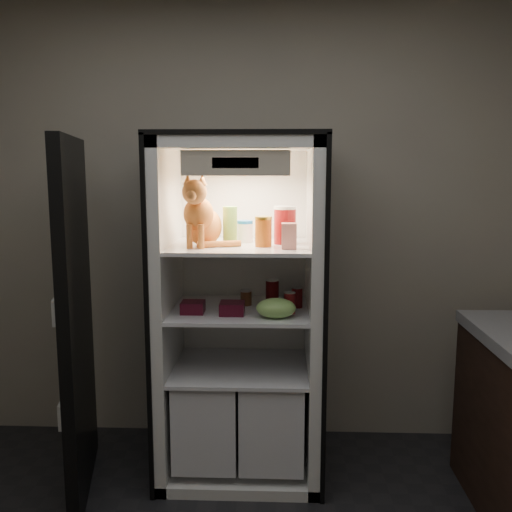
{
  "coord_description": "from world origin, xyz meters",
  "views": [
    {
      "loc": [
        0.2,
        -1.69,
        1.71
      ],
      "look_at": [
        0.09,
        1.32,
        1.23
      ],
      "focal_mm": 40.0,
      "sensor_mm": 36.0,
      "label": 1
    }
  ],
  "objects_px": {
    "cream_carton": "(289,236)",
    "berry_box_right": "(232,308)",
    "mayo_tub": "(245,231)",
    "refrigerator": "(241,331)",
    "salsa_jar": "(263,231)",
    "soda_can_b": "(297,297)",
    "parmesan_shaker": "(230,226)",
    "condiment_jar": "(246,297)",
    "tabby_cat": "(201,219)",
    "pepper_jar": "(285,225)",
    "grape_bag": "(276,308)",
    "soda_can_c": "(290,303)",
    "berry_box_left": "(193,307)",
    "soda_can_a": "(272,292)"
  },
  "relations": [
    {
      "from": "mayo_tub",
      "to": "condiment_jar",
      "type": "relative_size",
      "value": 1.38
    },
    {
      "from": "refrigerator",
      "to": "berry_box_left",
      "type": "height_order",
      "value": "refrigerator"
    },
    {
      "from": "parmesan_shaker",
      "to": "pepper_jar",
      "type": "relative_size",
      "value": 1.0
    },
    {
      "from": "mayo_tub",
      "to": "cream_carton",
      "type": "relative_size",
      "value": 0.92
    },
    {
      "from": "soda_can_a",
      "to": "condiment_jar",
      "type": "xyz_separation_m",
      "value": [
        -0.15,
        -0.03,
        -0.02
      ]
    },
    {
      "from": "refrigerator",
      "to": "pepper_jar",
      "type": "bearing_deg",
      "value": -5.07
    },
    {
      "from": "cream_carton",
      "to": "berry_box_left",
      "type": "bearing_deg",
      "value": 175.49
    },
    {
      "from": "pepper_jar",
      "to": "soda_can_c",
      "type": "relative_size",
      "value": 1.79
    },
    {
      "from": "tabby_cat",
      "to": "cream_carton",
      "type": "xyz_separation_m",
      "value": [
        0.46,
        -0.09,
        -0.08
      ]
    },
    {
      "from": "refrigerator",
      "to": "condiment_jar",
      "type": "height_order",
      "value": "refrigerator"
    },
    {
      "from": "salsa_jar",
      "to": "cream_carton",
      "type": "distance_m",
      "value": 0.15
    },
    {
      "from": "parmesan_shaker",
      "to": "soda_can_c",
      "type": "distance_m",
      "value": 0.52
    },
    {
      "from": "soda_can_a",
      "to": "cream_carton",
      "type": "bearing_deg",
      "value": -71.09
    },
    {
      "from": "condiment_jar",
      "to": "soda_can_b",
      "type": "bearing_deg",
      "value": -8.77
    },
    {
      "from": "berry_box_right",
      "to": "grape_bag",
      "type": "bearing_deg",
      "value": -15.62
    },
    {
      "from": "refrigerator",
      "to": "tabby_cat",
      "type": "distance_m",
      "value": 0.68
    },
    {
      "from": "salsa_jar",
      "to": "pepper_jar",
      "type": "relative_size",
      "value": 0.78
    },
    {
      "from": "refrigerator",
      "to": "soda_can_c",
      "type": "xyz_separation_m",
      "value": [
        0.27,
        -0.16,
        0.2
      ]
    },
    {
      "from": "soda_can_b",
      "to": "berry_box_right",
      "type": "bearing_deg",
      "value": -155.37
    },
    {
      "from": "cream_carton",
      "to": "berry_box_right",
      "type": "distance_m",
      "value": 0.48
    },
    {
      "from": "salsa_jar",
      "to": "grape_bag",
      "type": "distance_m",
      "value": 0.4
    },
    {
      "from": "pepper_jar",
      "to": "grape_bag",
      "type": "xyz_separation_m",
      "value": [
        -0.04,
        -0.23,
        -0.4
      ]
    },
    {
      "from": "refrigerator",
      "to": "condiment_jar",
      "type": "bearing_deg",
      "value": 23.37
    },
    {
      "from": "tabby_cat",
      "to": "pepper_jar",
      "type": "bearing_deg",
      "value": 21.74
    },
    {
      "from": "cream_carton",
      "to": "soda_can_c",
      "type": "height_order",
      "value": "cream_carton"
    },
    {
      "from": "refrigerator",
      "to": "salsa_jar",
      "type": "relative_size",
      "value": 11.98
    },
    {
      "from": "refrigerator",
      "to": "condiment_jar",
      "type": "relative_size",
      "value": 21.62
    },
    {
      "from": "soda_can_b",
      "to": "condiment_jar",
      "type": "height_order",
      "value": "soda_can_b"
    },
    {
      "from": "condiment_jar",
      "to": "soda_can_a",
      "type": "bearing_deg",
      "value": 12.55
    },
    {
      "from": "salsa_jar",
      "to": "berry_box_left",
      "type": "distance_m",
      "value": 0.55
    },
    {
      "from": "mayo_tub",
      "to": "berry_box_right",
      "type": "xyz_separation_m",
      "value": [
        -0.06,
        -0.22,
        -0.38
      ]
    },
    {
      "from": "refrigerator",
      "to": "tabby_cat",
      "type": "bearing_deg",
      "value": -148.85
    },
    {
      "from": "mayo_tub",
      "to": "soda_can_b",
      "type": "xyz_separation_m",
      "value": [
        0.29,
        -0.06,
        -0.35
      ]
    },
    {
      "from": "grape_bag",
      "to": "mayo_tub",
      "type": "bearing_deg",
      "value": 121.25
    },
    {
      "from": "tabby_cat",
      "to": "berry_box_left",
      "type": "height_order",
      "value": "tabby_cat"
    },
    {
      "from": "salsa_jar",
      "to": "grape_bag",
      "type": "relative_size",
      "value": 0.77
    },
    {
      "from": "salsa_jar",
      "to": "soda_can_a",
      "type": "height_order",
      "value": "salsa_jar"
    },
    {
      "from": "berry_box_right",
      "to": "mayo_tub",
      "type": "bearing_deg",
      "value": 75.81
    },
    {
      "from": "parmesan_shaker",
      "to": "cream_carton",
      "type": "xyz_separation_m",
      "value": [
        0.31,
        -0.15,
        -0.04
      ]
    },
    {
      "from": "soda_can_b",
      "to": "parmesan_shaker",
      "type": "bearing_deg",
      "value": -175.43
    },
    {
      "from": "berry_box_left",
      "to": "soda_can_b",
      "type": "bearing_deg",
      "value": 13.91
    },
    {
      "from": "mayo_tub",
      "to": "berry_box_right",
      "type": "height_order",
      "value": "mayo_tub"
    },
    {
      "from": "soda_can_c",
      "to": "grape_bag",
      "type": "distance_m",
      "value": 0.12
    },
    {
      "from": "parmesan_shaker",
      "to": "berry_box_right",
      "type": "bearing_deg",
      "value": -81.82
    },
    {
      "from": "refrigerator",
      "to": "berry_box_right",
      "type": "distance_m",
      "value": 0.26
    },
    {
      "from": "soda_can_a",
      "to": "berry_box_left",
      "type": "xyz_separation_m",
      "value": [
        -0.42,
        -0.21,
        -0.04
      ]
    },
    {
      "from": "berry_box_left",
      "to": "berry_box_right",
      "type": "height_order",
      "value": "berry_box_right"
    },
    {
      "from": "refrigerator",
      "to": "berry_box_left",
      "type": "bearing_deg",
      "value": -145.33
    },
    {
      "from": "mayo_tub",
      "to": "berry_box_left",
      "type": "xyz_separation_m",
      "value": [
        -0.27,
        -0.2,
        -0.38
      ]
    },
    {
      "from": "condiment_jar",
      "to": "soda_can_c",
      "type": "bearing_deg",
      "value": -36.0
    }
  ]
}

